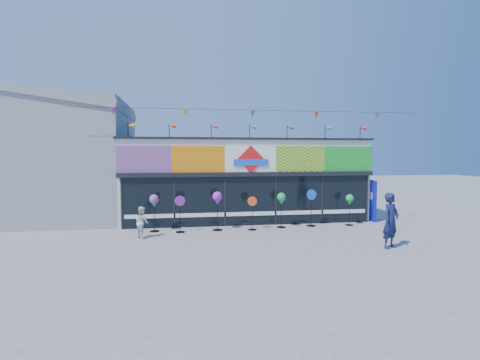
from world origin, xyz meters
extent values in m
plane|color=slate|center=(0.00, 0.00, 0.00)|extent=(80.00, 80.00, 0.00)
cube|color=silver|center=(0.00, 6.00, 2.00)|extent=(12.00, 5.00, 4.00)
cube|color=black|center=(0.00, 3.44, 1.15)|extent=(11.60, 0.12, 2.30)
cube|color=black|center=(0.00, 3.40, 2.40)|extent=(12.00, 0.30, 0.20)
cube|color=white|center=(0.00, 3.41, 0.55)|extent=(11.40, 0.10, 0.18)
cube|color=black|center=(0.00, 6.00, 4.05)|extent=(12.20, 5.20, 0.10)
cube|color=black|center=(-5.80, 3.43, 1.15)|extent=(0.08, 0.14, 2.30)
cube|color=black|center=(-3.50, 3.43, 1.15)|extent=(0.08, 0.14, 2.30)
cube|color=black|center=(-1.20, 3.43, 1.15)|extent=(0.08, 0.14, 2.30)
cube|color=black|center=(1.20, 3.43, 1.15)|extent=(0.08, 0.14, 2.30)
cube|color=black|center=(3.50, 3.43, 1.15)|extent=(0.08, 0.14, 2.30)
cube|color=black|center=(5.80, 3.43, 1.15)|extent=(0.08, 0.14, 2.30)
cube|color=red|center=(-4.80, 3.42, 3.10)|extent=(2.40, 0.08, 1.20)
cube|color=orange|center=(-2.40, 3.42, 3.10)|extent=(2.40, 0.08, 1.20)
cube|color=white|center=(0.00, 3.42, 3.10)|extent=(2.40, 0.08, 1.20)
cube|color=yellow|center=(2.40, 3.42, 3.10)|extent=(2.40, 0.08, 1.20)
cube|color=green|center=(4.80, 3.42, 3.10)|extent=(2.40, 0.08, 1.20)
cube|color=red|center=(0.00, 3.36, 3.10)|extent=(1.27, 0.06, 1.27)
cube|color=blue|center=(0.00, 3.34, 2.95)|extent=(1.60, 0.05, 0.30)
cube|color=purple|center=(-4.11, 3.48, 0.97)|extent=(0.78, 0.03, 0.78)
cube|color=green|center=(-2.94, 3.48, 1.19)|extent=(0.92, 0.03, 0.92)
cube|color=red|center=(-1.76, 3.48, 1.43)|extent=(0.78, 0.03, 0.78)
cube|color=#F85282|center=(-0.59, 3.48, 1.01)|extent=(0.92, 0.03, 0.92)
cube|color=#E84DBD|center=(0.59, 3.48, 1.34)|extent=(0.78, 0.03, 0.78)
cube|color=purple|center=(1.76, 3.48, 1.55)|extent=(0.92, 0.03, 0.92)
cube|color=orange|center=(2.94, 3.48, 0.98)|extent=(0.78, 0.03, 0.78)
cube|color=#1821D0|center=(4.11, 3.48, 1.21)|extent=(0.92, 0.03, 0.92)
cylinder|color=black|center=(-5.50, 3.65, 4.35)|extent=(0.03, 0.03, 0.70)
cone|color=gold|center=(-5.36, 3.65, 4.60)|extent=(0.30, 0.22, 0.22)
cylinder|color=black|center=(-3.70, 3.65, 4.35)|extent=(0.03, 0.03, 0.70)
cone|color=red|center=(-3.56, 3.65, 4.60)|extent=(0.30, 0.22, 0.22)
cylinder|color=black|center=(-1.80, 3.65, 4.35)|extent=(0.03, 0.03, 0.70)
cone|color=purple|center=(-1.66, 3.65, 4.60)|extent=(0.30, 0.22, 0.22)
cylinder|color=black|center=(0.00, 3.65, 4.35)|extent=(0.03, 0.03, 0.70)
cone|color=#1884CD|center=(0.14, 3.65, 4.60)|extent=(0.30, 0.22, 0.22)
cylinder|color=black|center=(1.80, 3.65, 4.35)|extent=(0.03, 0.03, 0.70)
cone|color=#5E27B8|center=(1.94, 3.65, 4.60)|extent=(0.30, 0.22, 0.22)
cylinder|color=black|center=(3.70, 3.65, 4.35)|extent=(0.03, 0.03, 0.70)
cone|color=#1AAE68|center=(3.84, 3.65, 4.60)|extent=(0.30, 0.22, 0.22)
cylinder|color=black|center=(5.50, 3.65, 4.35)|extent=(0.03, 0.03, 0.70)
cone|color=#ED1658|center=(5.64, 3.65, 4.60)|extent=(0.30, 0.22, 0.22)
cylinder|color=black|center=(0.00, 3.00, 5.30)|extent=(16.00, 0.01, 0.01)
cone|color=purple|center=(-6.00, 3.00, 5.12)|extent=(0.20, 0.20, 0.28)
cone|color=#DAA30B|center=(-3.00, 3.00, 5.12)|extent=(0.20, 0.20, 0.28)
cone|color=#5E27B8|center=(0.00, 3.00, 5.12)|extent=(0.20, 0.20, 0.28)
cone|color=red|center=(3.00, 3.00, 5.12)|extent=(0.20, 0.20, 0.28)
cone|color=purple|center=(6.00, 3.00, 5.12)|extent=(0.20, 0.20, 0.28)
cube|color=#939698|center=(-10.00, 7.00, 3.00)|extent=(8.00, 7.00, 6.00)
cube|color=#939698|center=(-10.00, 7.00, 6.10)|extent=(8.18, 7.20, 1.54)
cube|color=#0A14A3|center=(6.24, 3.68, 1.01)|extent=(0.37, 1.02, 2.02)
cube|color=white|center=(6.16, 3.68, 1.26)|extent=(0.14, 0.45, 0.35)
cylinder|color=black|center=(-4.35, 2.66, 0.02)|extent=(0.41, 0.41, 0.03)
cylinder|color=black|center=(-4.35, 2.66, 0.69)|extent=(0.02, 0.02, 1.32)
sphere|color=blue|center=(-4.35, 2.66, 1.41)|extent=(0.41, 0.41, 0.41)
cone|color=blue|center=(-4.35, 2.66, 1.15)|extent=(0.20, 0.20, 0.18)
cylinder|color=black|center=(-3.25, 2.32, 0.02)|extent=(0.40, 0.40, 0.03)
cylinder|color=black|center=(-3.25, 2.32, 0.68)|extent=(0.02, 0.02, 1.30)
cylinder|color=#BA29C2|center=(-3.25, 2.32, 1.35)|extent=(0.42, 0.20, 0.44)
cylinder|color=black|center=(-1.64, 2.50, 0.02)|extent=(0.43, 0.43, 0.03)
cylinder|color=black|center=(-1.64, 2.50, 0.74)|extent=(0.03, 0.03, 1.41)
sphere|color=purple|center=(-1.64, 2.50, 1.49)|extent=(0.43, 0.43, 0.43)
cone|color=purple|center=(-1.64, 2.50, 1.22)|extent=(0.22, 0.22, 0.19)
cylinder|color=black|center=(-0.12, 2.35, 0.01)|extent=(0.38, 0.38, 0.03)
cylinder|color=black|center=(-0.12, 2.35, 0.64)|extent=(0.02, 0.02, 1.22)
cylinder|color=red|center=(-0.12, 2.35, 1.27)|extent=(0.40, 0.17, 0.41)
cylinder|color=black|center=(1.28, 2.66, 0.02)|extent=(0.40, 0.40, 0.03)
cylinder|color=black|center=(1.28, 2.66, 0.69)|extent=(0.02, 0.02, 1.31)
sphere|color=#179B4B|center=(1.28, 2.66, 1.39)|extent=(0.40, 0.40, 0.40)
cone|color=#179B4B|center=(1.28, 2.66, 1.14)|extent=(0.20, 0.20, 0.18)
cylinder|color=black|center=(2.74, 2.78, 0.02)|extent=(0.43, 0.43, 0.03)
cylinder|color=black|center=(2.74, 2.78, 0.74)|extent=(0.03, 0.03, 1.41)
cylinder|color=blue|center=(2.74, 2.78, 1.46)|extent=(0.48, 0.11, 0.48)
cylinder|color=black|center=(4.57, 2.68, 0.01)|extent=(0.37, 0.37, 0.03)
cylinder|color=black|center=(4.57, 2.68, 0.63)|extent=(0.02, 0.02, 1.21)
sphere|color=green|center=(4.57, 2.68, 1.28)|extent=(0.37, 0.37, 0.37)
cone|color=green|center=(4.57, 2.68, 1.05)|extent=(0.19, 0.19, 0.17)
imported|color=#161A45|center=(4.13, -1.53, 0.98)|extent=(0.85, 0.76, 1.97)
imported|color=silver|center=(-4.76, 1.56, 0.62)|extent=(0.64, 0.70, 1.25)
camera|label=1|loc=(-3.18, -13.63, 3.34)|focal=28.00mm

